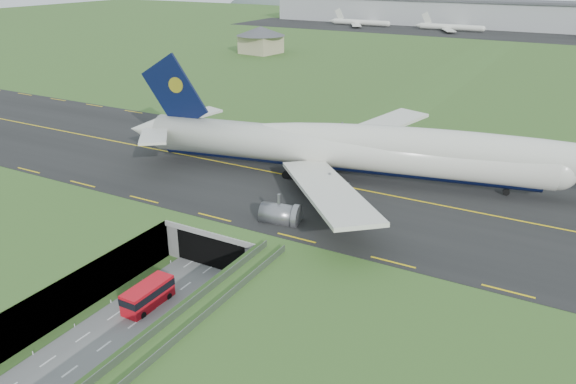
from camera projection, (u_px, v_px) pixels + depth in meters
The scene contains 10 objects.
ground at pixel (176, 294), 75.95m from camera, with size 900.00×900.00×0.00m, color #395823.
airfield_deck at pixel (175, 275), 74.81m from camera, with size 800.00×800.00×6.00m, color gray.
trench_road at pixel (137, 322), 69.85m from camera, with size 12.00×75.00×0.20m, color slate.
taxiway at pixel (293, 177), 100.29m from camera, with size 800.00×44.00×0.18m, color black.
tunnel_portal at pixel (243, 225), 88.18m from camera, with size 17.00×22.30×6.00m.
guideway at pixel (133, 373), 53.54m from camera, with size 3.00×53.00×7.05m.
jumbo_jet at pixel (380, 151), 96.01m from camera, with size 99.74×62.44×21.05m.
shuttle_tram at pixel (148, 295), 72.69m from camera, with size 2.92×7.49×3.06m.
service_building at pixel (261, 37), 232.81m from camera, with size 22.76×22.76×11.03m.
cargo_terminal at pixel (522, 15), 312.62m from camera, with size 320.00×67.00×15.60m.
Camera 1 is at (44.85, -49.38, 41.72)m, focal length 35.00 mm.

